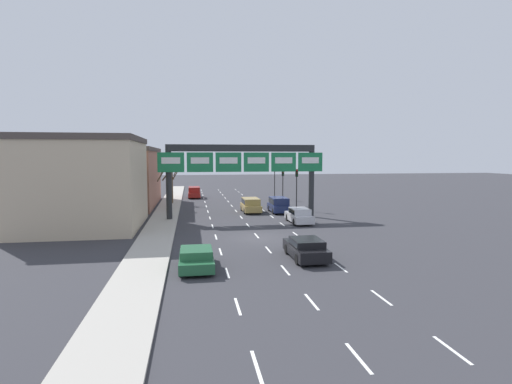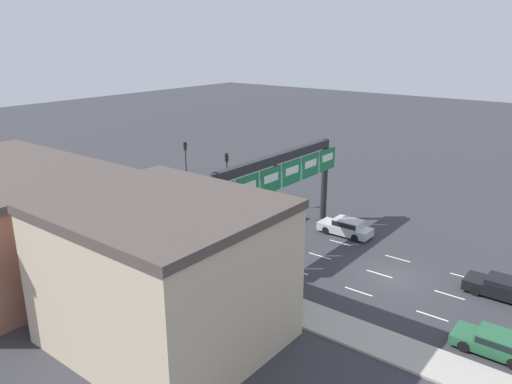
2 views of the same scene
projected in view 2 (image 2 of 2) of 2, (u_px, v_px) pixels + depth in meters
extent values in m
plane|color=#333338|center=(392.00, 278.00, 35.55)|extent=(220.00, 220.00, 0.00)
cube|color=#A8A399|center=(337.00, 326.00, 29.51)|extent=(2.80, 110.00, 0.15)
cube|color=white|center=(432.00, 316.00, 30.72)|extent=(0.12, 2.00, 0.01)
cube|color=white|center=(358.00, 291.00, 33.65)|extent=(0.12, 2.00, 0.01)
cube|color=white|center=(297.00, 271.00, 36.58)|extent=(0.12, 2.00, 0.01)
cube|color=white|center=(244.00, 253.00, 39.51)|extent=(0.12, 2.00, 0.01)
cube|color=white|center=(198.00, 238.00, 42.44)|extent=(0.12, 2.00, 0.01)
cube|color=white|center=(159.00, 225.00, 45.38)|extent=(0.12, 2.00, 0.01)
cube|color=white|center=(124.00, 214.00, 48.31)|extent=(0.12, 2.00, 0.01)
cube|color=white|center=(93.00, 203.00, 51.24)|extent=(0.12, 2.00, 0.01)
cube|color=white|center=(66.00, 194.00, 54.17)|extent=(0.12, 2.00, 0.01)
cube|color=white|center=(41.00, 186.00, 57.10)|extent=(0.12, 2.00, 0.01)
cube|color=white|center=(19.00, 179.00, 60.03)|extent=(0.12, 2.00, 0.01)
cube|color=white|center=(449.00, 295.00, 33.20)|extent=(0.12, 2.00, 0.01)
cube|color=white|center=(379.00, 274.00, 36.13)|extent=(0.12, 2.00, 0.01)
cube|color=white|center=(320.00, 256.00, 39.07)|extent=(0.12, 2.00, 0.01)
cube|color=white|center=(269.00, 241.00, 42.00)|extent=(0.12, 2.00, 0.01)
cube|color=white|center=(224.00, 227.00, 44.93)|extent=(0.12, 2.00, 0.01)
cube|color=white|center=(185.00, 215.00, 47.86)|extent=(0.12, 2.00, 0.01)
cube|color=white|center=(150.00, 205.00, 50.79)|extent=(0.12, 2.00, 0.01)
cube|color=white|center=(120.00, 196.00, 53.72)|extent=(0.12, 2.00, 0.01)
cube|color=white|center=(92.00, 187.00, 56.65)|extent=(0.12, 2.00, 0.01)
cube|color=white|center=(67.00, 180.00, 59.58)|extent=(0.12, 2.00, 0.01)
cube|color=white|center=(45.00, 173.00, 62.51)|extent=(0.12, 2.00, 0.01)
cube|color=white|center=(464.00, 277.00, 35.69)|extent=(0.12, 2.00, 0.01)
cube|color=white|center=(398.00, 259.00, 38.62)|extent=(0.12, 2.00, 0.01)
cube|color=white|center=(340.00, 243.00, 41.55)|extent=(0.12, 2.00, 0.01)
cube|color=white|center=(291.00, 229.00, 44.48)|extent=(0.12, 2.00, 0.01)
cube|color=white|center=(247.00, 217.00, 47.41)|extent=(0.12, 2.00, 0.01)
cube|color=white|center=(209.00, 206.00, 50.34)|extent=(0.12, 2.00, 0.01)
cube|color=white|center=(174.00, 197.00, 53.27)|extent=(0.12, 2.00, 0.01)
cube|color=white|center=(144.00, 189.00, 56.20)|extent=(0.12, 2.00, 0.01)
cube|color=white|center=(116.00, 181.00, 59.13)|extent=(0.12, 2.00, 0.01)
cube|color=white|center=(91.00, 174.00, 62.07)|extent=(0.12, 2.00, 0.01)
cube|color=white|center=(68.00, 168.00, 65.00)|extent=(0.12, 2.00, 0.01)
cylinder|color=#232628|center=(216.00, 226.00, 34.77)|extent=(0.58, 0.58, 7.63)
cylinder|color=#232628|center=(324.00, 180.00, 45.91)|extent=(0.58, 0.58, 7.63)
cube|color=#232628|center=(278.00, 158.00, 39.30)|extent=(14.80, 0.60, 0.70)
cube|color=#197542|center=(221.00, 198.00, 34.15)|extent=(2.61, 0.08, 1.96)
cube|color=white|center=(222.00, 196.00, 34.07)|extent=(1.83, 0.02, 0.63)
cube|color=#197542|center=(248.00, 189.00, 36.30)|extent=(2.61, 0.08, 1.96)
cube|color=white|center=(248.00, 187.00, 36.22)|extent=(1.83, 0.02, 0.63)
cube|color=#197542|center=(271.00, 180.00, 38.45)|extent=(2.61, 0.08, 1.96)
cube|color=white|center=(271.00, 178.00, 38.37)|extent=(1.83, 0.02, 0.63)
cube|color=#197542|center=(292.00, 173.00, 40.60)|extent=(2.61, 0.08, 1.96)
cube|color=white|center=(292.00, 170.00, 40.53)|extent=(1.83, 0.02, 0.63)
cube|color=#197542|center=(310.00, 166.00, 42.76)|extent=(2.61, 0.08, 1.96)
cube|color=white|center=(311.00, 164.00, 42.68)|extent=(1.83, 0.02, 0.63)
cube|color=#197542|center=(327.00, 159.00, 44.91)|extent=(2.61, 0.08, 1.96)
cube|color=white|center=(328.00, 158.00, 44.83)|extent=(1.83, 0.02, 0.63)
cube|color=#C6B293|center=(165.00, 277.00, 27.39)|extent=(10.13, 11.60, 7.71)
cube|color=#4C423D|center=(161.00, 206.00, 26.15)|extent=(10.33, 11.83, 0.50)
cube|color=#9E6651|center=(0.00, 223.00, 36.19)|extent=(12.44, 17.22, 7.07)
cube|color=black|center=(500.00, 289.00, 32.89)|extent=(1.91, 4.46, 0.69)
cube|color=black|center=(506.00, 282.00, 32.56)|extent=(1.76, 2.32, 0.42)
cube|color=black|center=(506.00, 282.00, 32.56)|extent=(1.80, 2.13, 0.30)
cylinder|color=black|center=(475.00, 291.00, 33.08)|extent=(0.22, 0.66, 0.66)
cylinder|color=black|center=(482.00, 281.00, 34.39)|extent=(0.22, 0.66, 0.66)
cube|color=#A88947|center=(246.00, 220.00, 45.17)|extent=(1.92, 4.51, 0.71)
cube|color=#A88947|center=(247.00, 212.00, 44.93)|extent=(1.77, 3.16, 0.72)
cube|color=black|center=(247.00, 212.00, 44.93)|extent=(1.80, 2.91, 0.52)
cylinder|color=black|center=(229.00, 222.00, 45.37)|extent=(0.22, 0.66, 0.66)
cylinder|color=black|center=(241.00, 216.00, 46.69)|extent=(0.22, 0.66, 0.66)
cylinder|color=black|center=(252.00, 228.00, 43.79)|extent=(0.22, 0.66, 0.66)
cylinder|color=black|center=(264.00, 223.00, 45.10)|extent=(0.22, 0.66, 0.66)
cube|color=#B7B7BC|center=(345.00, 229.00, 43.06)|extent=(1.78, 4.64, 0.68)
cube|color=#B7B7BC|center=(348.00, 223.00, 42.71)|extent=(1.64, 2.41, 0.58)
cube|color=black|center=(348.00, 223.00, 42.71)|extent=(1.67, 2.22, 0.42)
cylinder|color=black|center=(326.00, 230.00, 43.34)|extent=(0.22, 0.66, 0.66)
cylinder|color=black|center=(335.00, 225.00, 44.55)|extent=(0.22, 0.66, 0.66)
cylinder|color=black|center=(355.00, 238.00, 41.71)|extent=(0.22, 0.66, 0.66)
cylinder|color=black|center=(364.00, 232.00, 42.91)|extent=(0.22, 0.66, 0.66)
cube|color=#19234C|center=(273.00, 212.00, 47.12)|extent=(1.94, 4.34, 0.72)
cube|color=#19234C|center=(274.00, 204.00, 46.86)|extent=(1.79, 3.04, 0.82)
cube|color=black|center=(274.00, 204.00, 46.86)|extent=(1.82, 2.80, 0.59)
cylinder|color=black|center=(257.00, 214.00, 47.29)|extent=(0.22, 0.66, 0.66)
cylinder|color=black|center=(268.00, 209.00, 48.62)|extent=(0.22, 0.66, 0.66)
cylinder|color=black|center=(279.00, 220.00, 45.76)|extent=(0.22, 0.66, 0.66)
cylinder|color=black|center=(290.00, 215.00, 47.09)|extent=(0.22, 0.66, 0.66)
cube|color=#235B38|center=(493.00, 345.00, 27.07)|extent=(1.92, 4.16, 0.57)
cube|color=#235B38|center=(499.00, 338.00, 26.77)|extent=(1.76, 2.16, 0.46)
cube|color=black|center=(499.00, 338.00, 26.77)|extent=(1.80, 1.99, 0.33)
cylinder|color=black|center=(464.00, 346.00, 27.19)|extent=(0.22, 0.66, 0.66)
cylinder|color=black|center=(473.00, 332.00, 28.50)|extent=(0.22, 0.66, 0.66)
cube|color=maroon|center=(75.00, 200.00, 50.58)|extent=(1.84, 4.57, 0.71)
cube|color=maroon|center=(74.00, 193.00, 50.32)|extent=(1.69, 3.20, 0.80)
cube|color=black|center=(74.00, 193.00, 50.32)|extent=(1.73, 2.95, 0.58)
cylinder|color=black|center=(60.00, 202.00, 50.82)|extent=(0.22, 0.66, 0.66)
cylinder|color=black|center=(75.00, 198.00, 52.08)|extent=(0.22, 0.66, 0.66)
cylinder|color=black|center=(76.00, 207.00, 49.22)|extent=(0.22, 0.66, 0.66)
cylinder|color=black|center=(90.00, 203.00, 50.47)|extent=(0.22, 0.66, 0.66)
cylinder|color=black|center=(227.00, 179.00, 52.97)|extent=(0.12, 0.12, 3.83)
cube|color=black|center=(227.00, 158.00, 52.26)|extent=(0.30, 0.24, 0.90)
sphere|color=red|center=(228.00, 155.00, 52.09)|extent=(0.20, 0.20, 0.20)
sphere|color=#412F0C|center=(228.00, 158.00, 52.18)|extent=(0.20, 0.20, 0.20)
sphere|color=#0E3515|center=(228.00, 160.00, 52.27)|extent=(0.20, 0.20, 0.20)
cylinder|color=black|center=(275.00, 188.00, 49.58)|extent=(0.12, 0.12, 4.01)
cube|color=black|center=(275.00, 164.00, 48.84)|extent=(0.30, 0.24, 0.90)
sphere|color=red|center=(276.00, 161.00, 48.67)|extent=(0.20, 0.20, 0.20)
sphere|color=#412F0C|center=(276.00, 164.00, 48.76)|extent=(0.20, 0.20, 0.20)
sphere|color=#0E3515|center=(276.00, 167.00, 48.85)|extent=(0.20, 0.20, 0.20)
cylinder|color=black|center=(186.00, 168.00, 56.83)|extent=(0.12, 0.12, 4.15)
cube|color=black|center=(185.00, 146.00, 56.07)|extent=(0.30, 0.24, 0.90)
sphere|color=#3D0E0C|center=(186.00, 144.00, 55.91)|extent=(0.20, 0.20, 0.20)
sphere|color=#412F0C|center=(186.00, 146.00, 56.00)|extent=(0.20, 0.20, 0.20)
sphere|color=green|center=(186.00, 149.00, 56.09)|extent=(0.20, 0.20, 0.20)
cylinder|color=brown|center=(94.00, 202.00, 43.01)|extent=(0.30, 0.30, 5.20)
cylinder|color=brown|center=(95.00, 188.00, 43.17)|extent=(0.67, 1.09, 0.95)
cylinder|color=brown|center=(88.00, 182.00, 42.61)|extent=(0.88, 0.35, 1.47)
cylinder|color=brown|center=(95.00, 179.00, 43.21)|extent=(1.02, 1.48, 1.59)
cylinder|color=brown|center=(125.00, 215.00, 40.07)|extent=(0.36, 0.36, 5.07)
cylinder|color=brown|center=(130.00, 197.00, 39.74)|extent=(0.85, 1.05, 1.32)
cylinder|color=brown|center=(113.00, 201.00, 39.25)|extent=(0.86, 1.77, 1.39)
cylinder|color=brown|center=(116.00, 189.00, 39.29)|extent=(0.89, 1.00, 1.45)
cylinder|color=brown|center=(118.00, 199.00, 39.78)|extent=(1.04, 0.56, 1.22)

